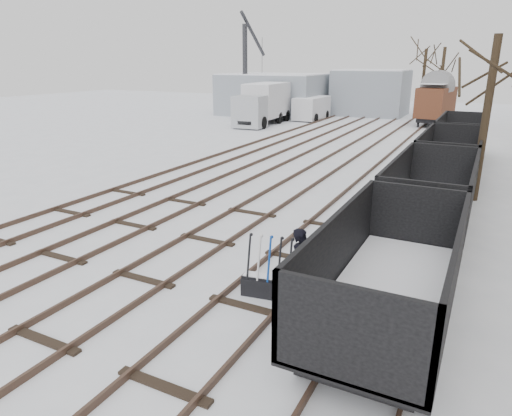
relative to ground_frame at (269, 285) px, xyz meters
The scene contains 17 objects.
ground 3.31m from the ground_frame, 167.26° to the right, with size 120.00×120.00×0.00m, color white.
tracks 13.34m from the ground_frame, 103.97° to the left, with size 13.90×52.00×0.16m.
shed_left 38.86m from the ground_frame, 114.70° to the left, with size 10.00×8.00×4.10m.
shed_right 39.98m from the ground_frame, 100.42° to the left, with size 7.00×6.00×4.50m.
ground_frame is the anchor object (origin of this frame).
worker 0.97m from the ground_frame, ahead, with size 0.65×0.43×1.80m, color black.
freight_wagon_a 2.87m from the ground_frame, ahead, with size 2.38×5.95×2.43m.
freight_wagon_b 6.72m from the ground_frame, 65.46° to the left, with size 2.38×5.95×2.43m.
freight_wagon_c 12.81m from the ground_frame, 77.45° to the left, with size 2.38×5.95×2.43m.
freight_wagon_d 19.10m from the ground_frame, 81.63° to the left, with size 2.38×5.95×2.43m.
box_van_wagon 33.35m from the ground_frame, 90.44° to the left, with size 3.12×4.98×3.56m.
lorry 30.74m from the ground_frame, 116.55° to the left, with size 2.82×7.81×3.49m.
panel_van 34.49m from the ground_frame, 108.82° to the left, with size 2.20×4.85×2.12m.
crane 37.19m from the ground_frame, 119.04° to the left, with size 2.06×5.75×9.82m.
tree_near 11.91m from the ground_frame, 70.04° to the left, with size 0.30×0.30×6.28m, color black.
tree_far_left 40.80m from the ground_frame, 93.43° to the left, with size 0.30×0.30×6.46m, color black.
tree_far_right 38.87m from the ground_frame, 90.84° to the left, with size 0.30×0.30×6.56m, color black.
Camera 1 is at (7.35, -8.06, 5.35)m, focal length 32.00 mm.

